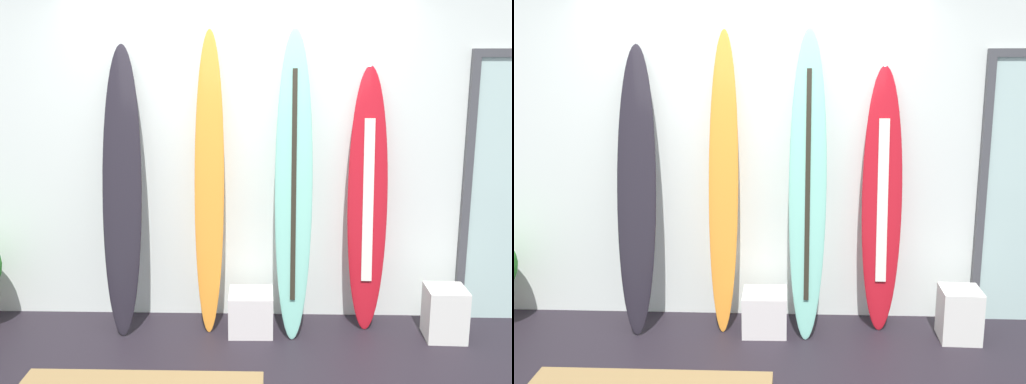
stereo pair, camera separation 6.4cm
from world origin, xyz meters
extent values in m
cube|color=silver|center=(0.00, 1.30, 1.40)|extent=(7.20, 0.20, 2.80)
ellipsoid|color=black|center=(-0.83, 0.94, 1.07)|extent=(0.30, 0.44, 2.13)
cone|color=black|center=(-0.83, 0.84, 0.19)|extent=(0.07, 0.09, 0.11)
ellipsoid|color=orange|center=(-0.20, 0.99, 1.12)|extent=(0.23, 0.35, 2.23)
cone|color=black|center=(-0.20, 0.90, 0.20)|extent=(0.07, 0.08, 0.11)
ellipsoid|color=#7DC8B5|center=(0.42, 0.94, 1.12)|extent=(0.29, 0.47, 2.24)
cube|color=black|center=(0.42, 0.92, 1.13)|extent=(0.05, 0.31, 1.65)
cone|color=black|center=(0.42, 0.81, 0.20)|extent=(0.07, 0.09, 0.11)
ellipsoid|color=red|center=(0.98, 1.03, 0.99)|extent=(0.30, 0.29, 1.97)
cube|color=silver|center=(0.98, 1.00, 0.99)|extent=(0.08, 0.14, 1.20)
cone|color=black|center=(0.98, 0.99, 0.18)|extent=(0.07, 0.08, 0.11)
cube|color=silver|center=(1.54, 0.81, 0.19)|extent=(0.29, 0.29, 0.38)
cube|color=silver|center=(0.11, 0.88, 0.16)|extent=(0.33, 0.33, 0.31)
cube|color=#47474C|center=(1.75, 1.18, 1.01)|extent=(0.06, 0.06, 2.03)
camera|label=1|loc=(0.26, -3.20, 1.93)|focal=40.71mm
camera|label=2|loc=(0.32, -3.20, 1.93)|focal=40.71mm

